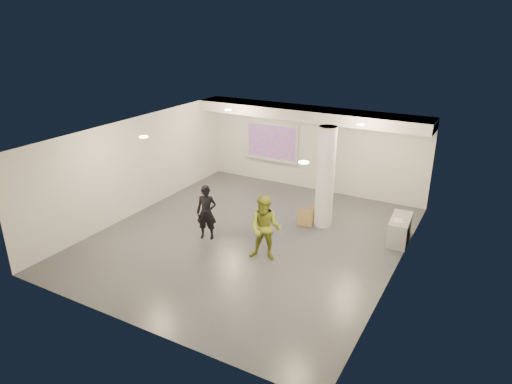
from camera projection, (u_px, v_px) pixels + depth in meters
The scene contains 19 objects.
floor at pixel (249, 238), 12.83m from camera, with size 8.00×9.00×0.01m, color #3A3C42.
ceiling at pixel (248, 134), 11.75m from camera, with size 8.00×9.00×0.01m, color white.
wall_back at pixel (313, 148), 15.96m from camera, with size 8.00×0.01×3.00m, color silver.
wall_front at pixel (130, 262), 8.63m from camera, with size 8.00×0.01×3.00m, color silver.
wall_left at pixel (137, 166), 14.10m from camera, with size 0.01×9.00×3.00m, color silver.
wall_right at pixel (399, 218), 10.48m from camera, with size 0.01×9.00×3.00m, color silver.
soffit_band at pixel (308, 114), 15.03m from camera, with size 8.00×1.10×0.36m, color silver.
downlight_nw at pixel (228, 110), 14.79m from camera, with size 0.22×0.22×0.02m, color #FFCC91.
downlight_ne at pixel (361, 125), 12.79m from camera, with size 0.22×0.22×0.02m, color #FFCC91.
downlight_sw at pixel (144, 137), 11.53m from camera, with size 0.22×0.22×0.02m, color #FFCC91.
downlight_se at pixel (304, 162), 9.54m from camera, with size 0.22×0.22×0.02m, color #FFCC91.
column at pixel (325, 178), 13.08m from camera, with size 0.52×0.52×3.00m, color white.
projection_screen at pixel (272, 142), 16.63m from camera, with size 2.10×0.13×1.42m.
credenza at pixel (400, 230), 12.52m from camera, with size 0.50×1.21×0.70m, color gray.
papers_stack at pixel (398, 221), 12.21m from camera, with size 0.25×0.32×0.02m, color silver.
cardboard_back at pixel (318, 215), 13.55m from camera, with size 0.54×0.05×0.59m, color olive.
cardboard_front at pixel (305, 218), 13.49m from camera, with size 0.45×0.05×0.50m, color olive.
woman at pixel (207, 212), 12.57m from camera, with size 0.57×0.37×1.55m, color black.
man at pixel (265, 228), 11.44m from camera, with size 0.84×0.65×1.72m, color olive.
Camera 1 is at (5.76, -9.95, 5.86)m, focal length 32.00 mm.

